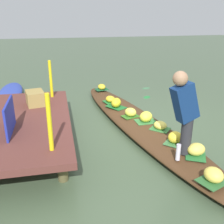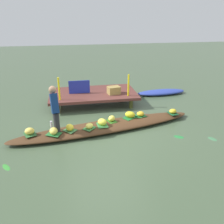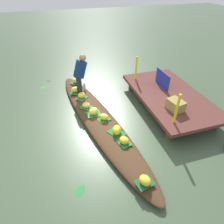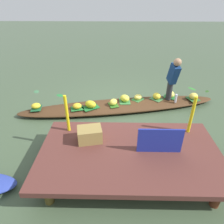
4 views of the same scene
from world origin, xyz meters
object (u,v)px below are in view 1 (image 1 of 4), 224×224
object	(u,v)px
banana_bunch_1	(175,137)
banana_bunch_8	(116,103)
vendor_boat	(139,124)
banana_bunch_7	(102,87)
banana_bunch_5	(131,112)
market_banner	(10,117)
moored_boat	(11,92)
banana_bunch_6	(146,117)
vendor_person	(185,109)
banana_bunch_2	(196,149)
produce_crate	(35,98)
water_bottle	(178,152)
banana_bunch_3	(214,175)
banana_bunch_4	(110,99)
banana_bunch_0	(160,125)

from	to	relation	value
banana_bunch_1	banana_bunch_8	distance (m)	1.92
vendor_boat	banana_bunch_7	xyz separation A→B (m)	(2.23, 0.36, 0.17)
banana_bunch_5	market_banner	distance (m)	2.30
moored_boat	banana_bunch_7	size ratio (longest dim) A/B	8.66
banana_bunch_1	banana_bunch_6	size ratio (longest dim) A/B	0.86
moored_boat	vendor_person	bearing A→B (deg)	-147.66
moored_boat	banana_bunch_2	xyz separation A→B (m)	(-4.27, -3.15, 0.19)
market_banner	banana_bunch_5	bearing A→B (deg)	-68.70
banana_bunch_2	produce_crate	size ratio (longest dim) A/B	0.60
vendor_person	water_bottle	distance (m)	0.61
banana_bunch_3	produce_crate	world-z (taller)	produce_crate
vendor_person	banana_bunch_7	bearing A→B (deg)	8.45
banana_bunch_4	banana_bunch_8	bearing A→B (deg)	-170.78
vendor_person	market_banner	xyz separation A→B (m)	(0.76, 2.42, -0.22)
banana_bunch_6	vendor_person	distance (m)	1.41
vendor_boat	banana_bunch_0	xyz separation A→B (m)	(-0.51, -0.22, 0.17)
vendor_boat	produce_crate	size ratio (longest dim) A/B	12.61
banana_bunch_7	vendor_person	xyz separation A→B (m)	(-3.63, -0.54, 0.62)
banana_bunch_3	vendor_boat	bearing A→B (deg)	7.55
banana_bunch_0	market_banner	world-z (taller)	market_banner
banana_bunch_1	produce_crate	size ratio (longest dim) A/B	0.54
banana_bunch_2	banana_bunch_8	xyz separation A→B (m)	(2.27, 0.67, 0.01)
banana_bunch_5	vendor_person	xyz separation A→B (m)	(-1.59, -0.31, 0.61)
moored_boat	banana_bunch_0	size ratio (longest dim) A/B	8.95
water_bottle	produce_crate	xyz separation A→B (m)	(2.14, 2.02, 0.26)
produce_crate	moored_boat	bearing A→B (deg)	20.46
moored_boat	produce_crate	distance (m)	2.38
banana_bunch_1	banana_bunch_6	xyz separation A→B (m)	(0.92, 0.17, 0.01)
banana_bunch_4	market_banner	xyz separation A→B (m)	(-1.78, 1.89, 0.40)
banana_bunch_5	banana_bunch_6	distance (m)	0.38
banana_bunch_7	banana_bunch_8	xyz separation A→B (m)	(-1.44, -0.07, 0.03)
moored_boat	banana_bunch_8	bearing A→B (deg)	-131.67
banana_bunch_0	banana_bunch_1	bearing A→B (deg)	-176.24
banana_bunch_8	banana_bunch_2	bearing A→B (deg)	-163.44
moored_boat	produce_crate	xyz separation A→B (m)	(-2.19, -0.82, 0.47)
banana_bunch_3	banana_bunch_8	bearing A→B (deg)	11.06
banana_bunch_5	vendor_person	bearing A→B (deg)	-168.98
vendor_boat	banana_bunch_2	world-z (taller)	banana_bunch_2
banana_bunch_4	market_banner	bearing A→B (deg)	133.20
banana_bunch_0	banana_bunch_8	world-z (taller)	banana_bunch_8
banana_bunch_2	banana_bunch_7	distance (m)	3.78
moored_boat	water_bottle	distance (m)	5.19
banana_bunch_1	produce_crate	distance (m)	2.77
banana_bunch_6	banana_bunch_7	world-z (taller)	banana_bunch_6
banana_bunch_0	water_bottle	size ratio (longest dim) A/B	0.97
produce_crate	banana_bunch_6	bearing A→B (deg)	-109.70
moored_boat	market_banner	bearing A→B (deg)	-174.00
vendor_boat	moored_boat	bearing A→B (deg)	34.26
vendor_boat	banana_bunch_2	bearing A→B (deg)	-175.75
banana_bunch_0	banana_bunch_3	size ratio (longest dim) A/B	0.93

